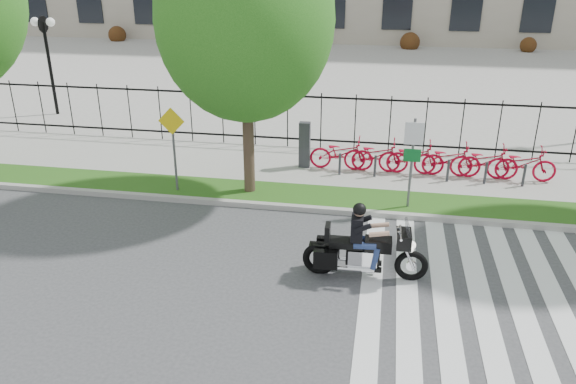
# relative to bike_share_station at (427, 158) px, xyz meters

# --- Properties ---
(ground) EXTENTS (120.00, 120.00, 0.00)m
(ground) POSITION_rel_bike_share_station_xyz_m (-3.62, -7.20, -0.69)
(ground) COLOR #3B3B3E
(ground) RESTS_ON ground
(curb) EXTENTS (60.00, 0.20, 0.15)m
(curb) POSITION_rel_bike_share_station_xyz_m (-3.62, -3.10, -0.61)
(curb) COLOR #9B9992
(curb) RESTS_ON ground
(grass_verge) EXTENTS (60.00, 1.50, 0.15)m
(grass_verge) POSITION_rel_bike_share_station_xyz_m (-3.62, -2.25, -0.61)
(grass_verge) COLOR #275515
(grass_verge) RESTS_ON ground
(sidewalk) EXTENTS (60.00, 3.50, 0.15)m
(sidewalk) POSITION_rel_bike_share_station_xyz_m (-3.62, 0.25, -0.61)
(sidewalk) COLOR gray
(sidewalk) RESTS_ON ground
(plaza) EXTENTS (80.00, 34.00, 0.10)m
(plaza) POSITION_rel_bike_share_station_xyz_m (-3.62, 17.80, -0.64)
(plaza) COLOR gray
(plaza) RESTS_ON ground
(crosswalk_stripes) EXTENTS (5.70, 8.00, 0.01)m
(crosswalk_stripes) POSITION_rel_bike_share_station_xyz_m (1.21, -7.20, -0.68)
(crosswalk_stripes) COLOR silver
(crosswalk_stripes) RESTS_ON ground
(iron_fence) EXTENTS (30.00, 0.06, 2.00)m
(iron_fence) POSITION_rel_bike_share_station_xyz_m (-3.62, 2.00, 0.46)
(iron_fence) COLOR black
(iron_fence) RESTS_ON sidewalk
(lamp_post_left) EXTENTS (1.06, 0.70, 4.25)m
(lamp_post_left) POSITION_rel_bike_share_station_xyz_m (-15.62, 4.80, 2.52)
(lamp_post_left) COLOR black
(lamp_post_left) RESTS_ON ground
(street_tree_1) EXTENTS (4.76, 4.76, 7.61)m
(street_tree_1) POSITION_rel_bike_share_station_xyz_m (-5.18, -2.25, 4.33)
(street_tree_1) COLOR #3D2B21
(street_tree_1) RESTS_ON grass_verge
(bike_share_station) EXTENTS (7.89, 0.89, 1.50)m
(bike_share_station) POSITION_rel_bike_share_station_xyz_m (0.00, 0.00, 0.00)
(bike_share_station) COLOR #2D2D33
(bike_share_station) RESTS_ON sidewalk
(sign_pole_regulatory) EXTENTS (0.50, 0.09, 2.50)m
(sign_pole_regulatory) POSITION_rel_bike_share_station_xyz_m (-0.61, -2.62, 1.05)
(sign_pole_regulatory) COLOR #59595B
(sign_pole_regulatory) RESTS_ON grass_verge
(sign_pole_warning) EXTENTS (0.78, 0.09, 2.49)m
(sign_pole_warning) POSITION_rel_bike_share_station_xyz_m (-7.29, -2.62, 1.06)
(sign_pole_warning) COLOR #59595B
(sign_pole_warning) RESTS_ON grass_verge
(motorcycle_rider) EXTENTS (2.74, 0.81, 2.11)m
(motorcycle_rider) POSITION_rel_bike_share_station_xyz_m (-1.62, -6.25, 0.02)
(motorcycle_rider) COLOR black
(motorcycle_rider) RESTS_ON ground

